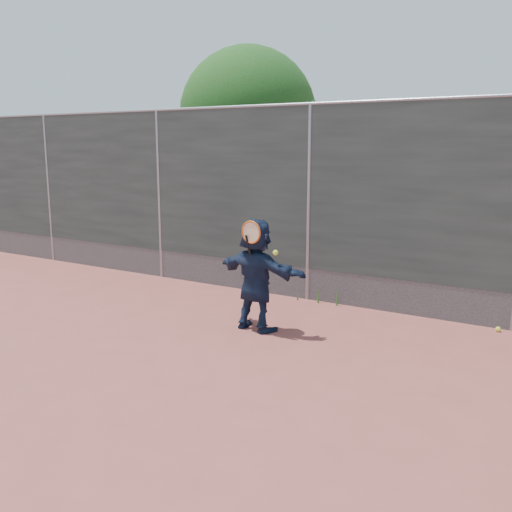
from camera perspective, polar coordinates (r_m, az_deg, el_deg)
The scene contains 7 objects.
ground at distance 6.31m, azimuth -9.48°, elevation -11.43°, with size 80.00×80.00×0.00m, color #9E4C42.
player at distance 7.41m, azimuth -0.00°, elevation -1.88°, with size 1.37×0.44×1.48m, color #16233D.
ball_ground at distance 8.13m, azimuth 23.05°, elevation -6.75°, with size 0.07×0.07×0.07m, color #D9F235.
fence at distance 8.81m, azimuth 5.31°, elevation 5.68°, with size 20.00×0.06×3.03m.
swing_action at distance 7.11m, azimuth -0.27°, elevation 2.05°, with size 0.48×0.17×0.51m.
tree_left at distance 12.83m, azimuth -0.09°, elevation 13.45°, with size 3.15×3.00×4.53m.
weed_clump at distance 8.83m, azimuth 6.53°, elevation -3.88°, with size 0.68×0.07×0.30m.
Camera 1 is at (3.88, -4.37, 2.39)m, focal length 40.00 mm.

